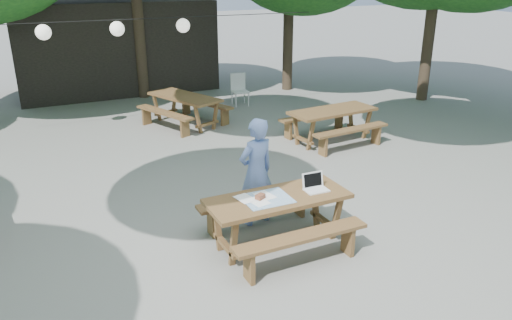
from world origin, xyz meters
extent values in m
plane|color=slate|center=(0.00, 0.00, 0.00)|extent=(80.00, 80.00, 0.00)
cube|color=black|center=(0.50, 10.50, 1.40)|extent=(6.00, 3.00, 2.80)
cube|color=brown|center=(0.51, -0.64, 0.72)|extent=(2.00, 0.80, 0.06)
cube|color=brown|center=(0.51, -1.29, 0.45)|extent=(1.90, 0.28, 0.05)
cube|color=brown|center=(0.51, 0.01, 0.45)|extent=(1.90, 0.28, 0.05)
cube|color=brown|center=(0.51, -0.64, 0.34)|extent=(1.70, 0.70, 0.69)
cube|color=brown|center=(3.79, 2.86, 0.72)|extent=(2.06, 0.97, 0.06)
cube|color=brown|center=(3.85, 2.22, 0.45)|extent=(1.92, 0.44, 0.05)
cube|color=brown|center=(3.74, 3.51, 0.45)|extent=(1.92, 0.44, 0.05)
cube|color=brown|center=(3.79, 2.86, 0.34)|extent=(1.75, 0.84, 0.69)
cube|color=brown|center=(1.21, 5.58, 0.72)|extent=(1.48, 2.15, 0.06)
cube|color=brown|center=(1.82, 5.81, 0.45)|extent=(0.96, 1.87, 0.05)
cube|color=brown|center=(0.61, 5.34, 0.45)|extent=(0.96, 1.87, 0.05)
cube|color=brown|center=(1.21, 5.58, 0.34)|extent=(1.28, 1.84, 0.69)
imported|color=#738FD3|center=(0.54, 0.10, 0.84)|extent=(0.68, 0.52, 1.68)
cube|color=silver|center=(3.26, 6.76, 0.40)|extent=(0.48, 0.48, 0.04)
cube|color=silver|center=(3.28, 6.96, 0.66)|extent=(0.44, 0.09, 0.48)
cube|color=silver|center=(3.26, 6.76, 0.19)|extent=(0.46, 0.46, 0.38)
cube|color=white|center=(1.10, -0.71, 0.76)|extent=(0.34, 0.24, 0.02)
cube|color=white|center=(1.10, -0.59, 0.88)|extent=(0.33, 0.07, 0.23)
cube|color=black|center=(1.10, -0.60, 0.88)|extent=(0.28, 0.05, 0.19)
cube|color=teal|center=(0.34, -0.64, 0.75)|extent=(0.66, 0.56, 0.01)
cube|color=white|center=(0.19, -0.68, 0.76)|extent=(0.27, 0.33, 0.00)
cube|color=white|center=(0.35, -0.55, 0.76)|extent=(0.26, 0.33, 0.00)
cube|color=white|center=(0.06, -0.52, 0.76)|extent=(0.26, 0.33, 0.00)
cube|color=brown|center=(0.25, -0.62, 0.80)|extent=(0.16, 0.14, 0.06)
cylinder|color=black|center=(0.50, 6.00, 2.60)|extent=(9.00, 0.02, 0.02)
sphere|color=white|center=(-1.80, 6.00, 2.40)|extent=(0.34, 0.34, 0.34)
sphere|color=white|center=(-0.20, 6.00, 2.40)|extent=(0.34, 0.34, 0.34)
sphere|color=white|center=(1.40, 6.00, 2.40)|extent=(0.34, 0.34, 0.34)
cylinder|color=#2D2319|center=(1.00, 9.00, 2.41)|extent=(0.32, 0.32, 4.81)
cylinder|color=#2D2319|center=(5.50, 8.00, 2.21)|extent=(0.32, 0.32, 4.42)
cylinder|color=#2D2319|center=(8.50, 5.00, 2.26)|extent=(0.32, 0.32, 4.51)
camera|label=1|loc=(-2.49, -6.14, 3.68)|focal=35.00mm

